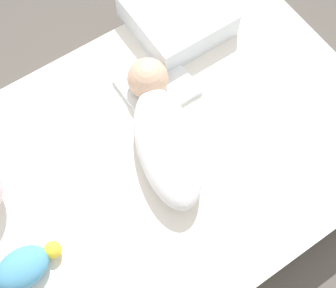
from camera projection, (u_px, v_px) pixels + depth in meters
ground_plane at (169, 170)px, 1.64m from camera, size 12.00×12.00×0.00m
bed_mattress at (169, 159)px, 1.55m from camera, size 1.35×0.97×0.20m
burp_cloth at (157, 86)px, 1.54m from camera, size 0.22×0.20×0.02m
swaddled_baby at (163, 132)px, 1.41m from camera, size 0.31×0.52×0.13m
pillow at (177, 15)px, 1.61m from camera, size 0.30×0.31×0.10m
turtle_plush at (25, 267)px, 1.27m from camera, size 0.19×0.11×0.08m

